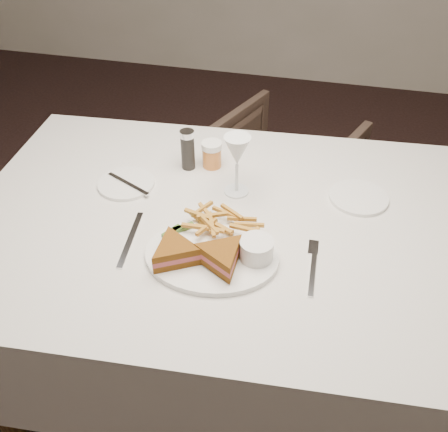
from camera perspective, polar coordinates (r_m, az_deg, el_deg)
ground at (r=1.98m, az=-8.89°, el=-14.19°), size 5.00×5.00×0.00m
table at (r=1.57m, az=0.43°, el=-10.88°), size 1.46×1.03×0.75m
chair_far at (r=2.30m, az=6.57°, el=5.06°), size 0.73×0.71×0.58m
table_setting at (r=1.24m, az=-0.65°, el=-0.40°), size 0.80×0.58×0.18m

